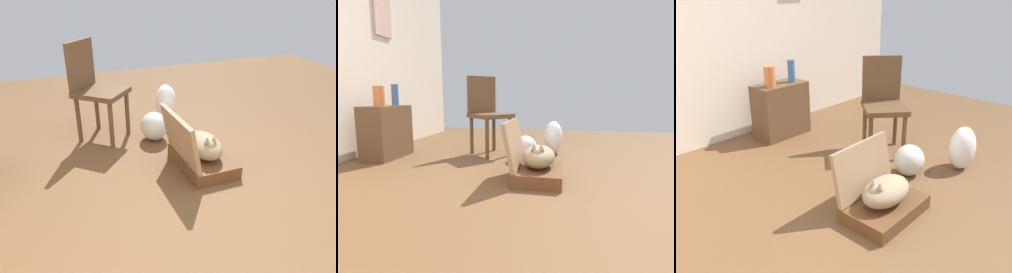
% 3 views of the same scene
% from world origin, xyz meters
% --- Properties ---
extents(ground_plane, '(7.68, 7.68, 0.00)m').
position_xyz_m(ground_plane, '(0.00, 0.00, 0.00)').
color(ground_plane, brown).
rests_on(ground_plane, ground).
extents(suitcase_base, '(0.62, 0.41, 0.11)m').
position_xyz_m(suitcase_base, '(0.37, 0.02, 0.06)').
color(suitcase_base, brown).
rests_on(suitcase_base, ground).
extents(suitcase_lid, '(0.62, 0.12, 0.41)m').
position_xyz_m(suitcase_lid, '(0.37, 0.23, 0.32)').
color(suitcase_lid, '#9B7756').
rests_on(suitcase_lid, suitcase_base).
extents(cat, '(0.52, 0.28, 0.23)m').
position_xyz_m(cat, '(0.37, 0.02, 0.21)').
color(cat, '#998466').
rests_on(cat, suitcase_base).
extents(plastic_bag_white, '(0.29, 0.27, 0.29)m').
position_xyz_m(plastic_bag_white, '(1.03, 0.23, 0.14)').
color(plastic_bag_white, silver).
rests_on(plastic_bag_white, ground).
extents(plastic_bag_clear, '(0.30, 0.23, 0.41)m').
position_xyz_m(plastic_bag_clear, '(1.47, -0.07, 0.21)').
color(plastic_bag_clear, white).
rests_on(plastic_bag_clear, ground).
extents(side_table, '(0.60, 0.32, 0.61)m').
position_xyz_m(side_table, '(0.86, 1.85, 0.31)').
color(side_table, brown).
rests_on(side_table, ground).
extents(vase_tall, '(0.12, 0.12, 0.22)m').
position_xyz_m(vase_tall, '(0.71, 1.81, 0.72)').
color(vase_tall, '#CC6B38').
rests_on(vase_tall, side_table).
extents(vase_short, '(0.08, 0.08, 0.25)m').
position_xyz_m(vase_short, '(1.01, 1.81, 0.74)').
color(vase_short, '#38609E').
rests_on(vase_short, side_table).
extents(chair, '(0.61, 0.62, 0.97)m').
position_xyz_m(chair, '(1.31, 0.74, 0.53)').
color(chair, brown).
rests_on(chair, ground).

